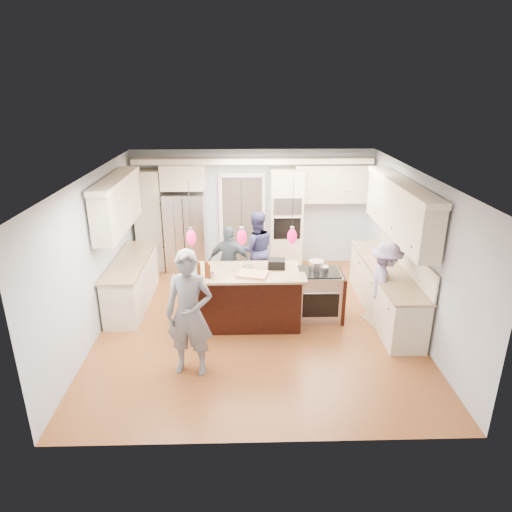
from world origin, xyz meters
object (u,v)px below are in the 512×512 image
Objects in this scene: person_bar_end at (189,314)px; person_far_left at (256,250)px; refrigerator at (186,231)px; island_range at (320,295)px; kitchen_island at (243,296)px.

person_bar_end is 1.18× the size of person_far_left.
refrigerator is 1.96× the size of island_range.
person_bar_end is at bearing 62.45° from person_far_left.
kitchen_island is 1.09× the size of person_bar_end.
kitchen_island is at bearing -176.92° from island_range.
person_far_left is (1.59, -1.04, -0.08)m from refrigerator.
refrigerator is 0.93× the size of person_bar_end.
refrigerator is 2.91m from kitchen_island.
island_range is 1.87m from person_far_left.
person_bar_end reaches higher than person_far_left.
person_far_left is at bearing 79.54° from kitchen_island.
island_range is (2.71, -2.49, -0.44)m from refrigerator.
refrigerator is 0.86× the size of kitchen_island.
person_far_left is at bearing 127.77° from island_range.
person_bar_end is at bearing -82.59° from refrigerator.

